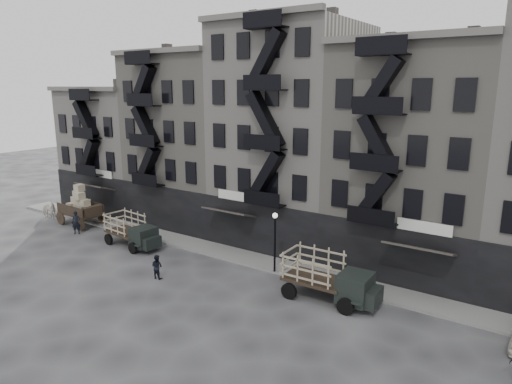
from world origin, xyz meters
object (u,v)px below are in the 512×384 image
Objects in this scene: wagon at (79,202)px; pedestrian_mid at (157,267)px; horse at (48,210)px; stake_truck_east at (328,274)px; stake_truck_west at (131,228)px; pedestrian_west at (76,223)px.

wagon is 15.45m from pedestrian_mid.
stake_truck_east is (29.59, -0.52, 0.77)m from horse.
pedestrian_west is (-6.38, -0.59, -0.47)m from stake_truck_west.
stake_truck_east is 23.35m from pedestrian_west.
stake_truck_west is at bearing -32.46° from pedestrian_west.
pedestrian_west is at bearing -39.15° from wagon.
horse is at bearing 177.95° from stake_truck_east.
wagon is at bearing -22.61° from pedestrian_mid.
horse is 29.60m from stake_truck_east.
wagon is at bearing -89.01° from horse.
pedestrian_west is (2.09, -1.86, -1.10)m from wagon.
stake_truck_west reaches higher than horse.
wagon is 8.59m from stake_truck_west.
horse is 4.38m from wagon.
wagon is 0.84× the size of stake_truck_west.
pedestrian_mid is at bearing -14.69° from wagon.
horse is 0.39× the size of stake_truck_west.
stake_truck_west is at bearing -100.17° from horse.
pedestrian_west is at bearing -179.19° from stake_truck_east.
pedestrian_west is 1.24× the size of pedestrian_mid.
horse is at bearing -17.27° from pedestrian_mid.
wagon reaches higher than stake_truck_west.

